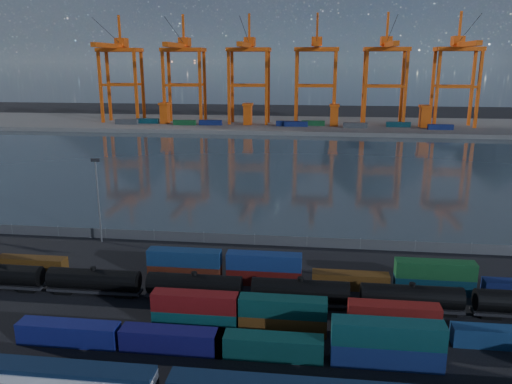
# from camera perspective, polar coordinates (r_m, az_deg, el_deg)

# --- Properties ---
(ground) EXTENTS (700.00, 700.00, 0.00)m
(ground) POSITION_cam_1_polar(r_m,az_deg,el_deg) (71.49, -2.99, -13.93)
(ground) COLOR black
(ground) RESTS_ON ground
(harbor_water) EXTENTS (700.00, 700.00, 0.00)m
(harbor_water) POSITION_cam_1_polar(r_m,az_deg,el_deg) (170.61, 3.04, 3.09)
(harbor_water) COLOR #2F3C44
(harbor_water) RESTS_ON ground
(far_quay) EXTENTS (700.00, 70.00, 2.00)m
(far_quay) POSITION_cam_1_polar(r_m,az_deg,el_deg) (274.03, 4.58, 7.66)
(far_quay) COLOR #514F4C
(far_quay) RESTS_ON ground
(distant_mountains) EXTENTS (2470.00, 1100.00, 520.00)m
(distant_mountains) POSITION_cam_1_polar(r_m,az_deg,el_deg) (1672.97, 9.27, 20.87)
(distant_mountains) COLOR #1E2630
(distant_mountains) RESTS_ON ground
(container_row_south) EXTENTS (140.68, 2.60, 5.54)m
(container_row_south) POSITION_cam_1_polar(r_m,az_deg,el_deg) (66.55, -16.95, -14.89)
(container_row_south) COLOR #3B3E40
(container_row_south) RESTS_ON ground
(container_row_mid) EXTENTS (141.31, 2.31, 4.92)m
(container_row_mid) POSITION_cam_1_polar(r_m,az_deg,el_deg) (66.85, 1.42, -14.23)
(container_row_mid) COLOR #3B3C40
(container_row_mid) RESTS_ON ground
(container_row_north) EXTENTS (127.52, 2.40, 5.12)m
(container_row_north) POSITION_cam_1_polar(r_m,az_deg,el_deg) (79.50, 3.83, -9.20)
(container_row_north) COLOR navy
(container_row_north) RESTS_ON ground
(tanker_string) EXTENTS (138.46, 3.11, 4.45)m
(tanker_string) POSITION_cam_1_polar(r_m,az_deg,el_deg) (73.22, 5.07, -11.28)
(tanker_string) COLOR black
(tanker_string) RESTS_ON ground
(waterfront_fence) EXTENTS (160.12, 0.12, 2.20)m
(waterfront_fence) POSITION_cam_1_polar(r_m,az_deg,el_deg) (96.37, -0.14, -5.48)
(waterfront_fence) COLOR #595B5E
(waterfront_fence) RESTS_ON ground
(yard_light_mast) EXTENTS (1.60, 0.40, 16.60)m
(yard_light_mast) POSITION_cam_1_polar(r_m,az_deg,el_deg) (100.09, -17.60, -0.44)
(yard_light_mast) COLOR slate
(yard_light_mast) RESTS_ON ground
(gantry_cranes) EXTENTS (197.40, 43.00, 58.23)m
(gantry_cranes) POSITION_cam_1_polar(r_m,az_deg,el_deg) (265.90, 3.00, 14.97)
(gantry_cranes) COLOR #E2520F
(gantry_cranes) RESTS_ON ground
(quay_containers) EXTENTS (172.58, 10.99, 2.60)m
(quay_containers) POSITION_cam_1_polar(r_m,az_deg,el_deg) (260.04, 2.01, 7.83)
(quay_containers) COLOR navy
(quay_containers) RESTS_ON far_quay
(straddle_carriers) EXTENTS (140.00, 7.00, 11.10)m
(straddle_carriers) POSITION_cam_1_polar(r_m,az_deg,el_deg) (263.46, 3.97, 8.88)
(straddle_carriers) COLOR #E2520F
(straddle_carriers) RESTS_ON far_quay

